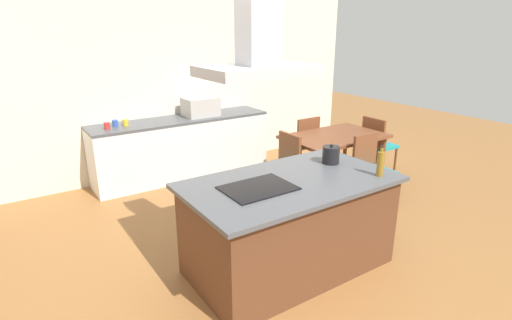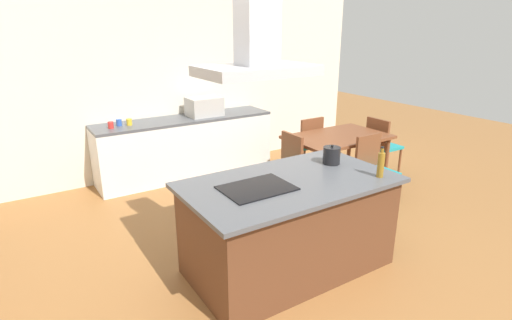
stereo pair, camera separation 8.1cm
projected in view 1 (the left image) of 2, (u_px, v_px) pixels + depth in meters
The scene contains 17 objects.
ground at pixel (215, 210), 5.08m from camera, with size 16.00×16.00×0.00m, color #936033.
wall_back at pixel (157, 86), 6.03m from camera, with size 7.20×0.10×2.70m, color beige.
kitchen_island at pixel (289, 225), 3.76m from camera, with size 1.93×1.09×0.90m.
cooktop at pixel (258, 188), 3.43m from camera, with size 0.60×0.44×0.01m, color black.
tea_kettle at pixel (331, 155), 4.04m from camera, with size 0.22×0.17×0.20m.
olive_oil_bottle at pixel (380, 163), 3.68m from camera, with size 0.06×0.06×0.29m.
back_counter at pixel (183, 147), 6.13m from camera, with size 2.69×0.62×0.90m.
countertop_microwave at pixel (201, 107), 6.12m from camera, with size 0.50×0.38×0.28m, color #B2AFAA.
coffee_mug_red at pixel (107, 126), 5.36m from camera, with size 0.08×0.08×0.09m, color red.
coffee_mug_blue at pixel (115, 123), 5.50m from camera, with size 0.08×0.08×0.09m, color #2D56B2.
coffee_mug_yellow at pixel (125, 123), 5.54m from camera, with size 0.08×0.08×0.09m, color gold.
dining_table at pixel (334, 141), 5.68m from camera, with size 1.40×0.90×0.75m.
chair_facing_back_wall at pixel (304, 141), 6.26m from camera, with size 0.42×0.42×0.89m.
chair_facing_island at pixel (370, 164), 5.21m from camera, with size 0.42×0.42×0.89m.
chair_at_left_end at pixel (283, 163), 5.25m from camera, with size 0.42×0.42×0.89m.
chair_at_right_end at pixel (377, 142), 6.22m from camera, with size 0.42×0.42×0.89m.
range_hood at pixel (258, 42), 3.04m from camera, with size 0.90×0.55×0.78m.
Camera 1 is at (-2.13, -2.62, 2.23)m, focal length 28.20 mm.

